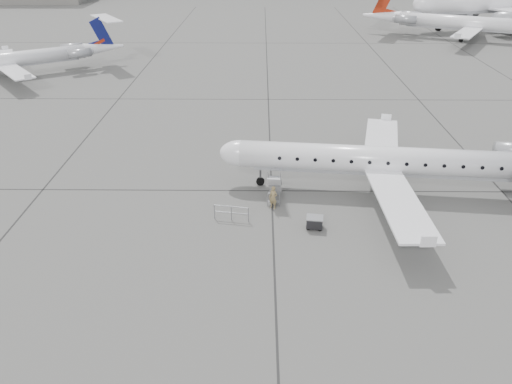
# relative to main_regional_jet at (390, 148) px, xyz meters

# --- Properties ---
(ground) EXTENTS (320.00, 320.00, 0.00)m
(ground) POSITION_rel_main_regional_jet_xyz_m (-2.81, -7.52, -3.36)
(ground) COLOR #5A5A57
(ground) RESTS_ON ground
(main_regional_jet) EXTENTS (28.01, 21.48, 6.72)m
(main_regional_jet) POSITION_rel_main_regional_jet_xyz_m (0.00, 0.00, 0.00)
(main_regional_jet) COLOR white
(main_regional_jet) RESTS_ON ground
(airstair) EXTENTS (1.06, 2.19, 2.11)m
(airstair) POSITION_rel_main_regional_jet_xyz_m (-7.79, -1.24, -2.31)
(airstair) COLOR white
(airstair) RESTS_ON ground
(passenger) EXTENTS (0.69, 0.62, 1.59)m
(passenger) POSITION_rel_main_regional_jet_xyz_m (-7.91, -2.44, -2.56)
(passenger) COLOR olive
(passenger) RESTS_ON ground
(safety_railing) EXTENTS (2.18, 0.43, 1.00)m
(safety_railing) POSITION_rel_main_regional_jet_xyz_m (-10.59, -4.02, -2.86)
(safety_railing) COLOR gray
(safety_railing) RESTS_ON ground
(baggage_cart) EXTENTS (1.07, 0.92, 0.85)m
(baggage_cart) POSITION_rel_main_regional_jet_xyz_m (-5.40, -4.92, -2.94)
(baggage_cart) COLOR black
(baggage_cart) RESTS_ON ground
(bg_regional_left) EXTENTS (29.33, 27.24, 6.26)m
(bg_regional_left) POSITION_rel_main_regional_jet_xyz_m (-39.77, 29.64, -0.23)
(bg_regional_left) COLOR white
(bg_regional_left) RESTS_ON ground
(bg_regional_right) EXTENTS (35.57, 31.50, 7.72)m
(bg_regional_right) POSITION_rel_main_regional_jet_xyz_m (25.47, 53.55, 0.50)
(bg_regional_right) COLOR white
(bg_regional_right) RESTS_ON ground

